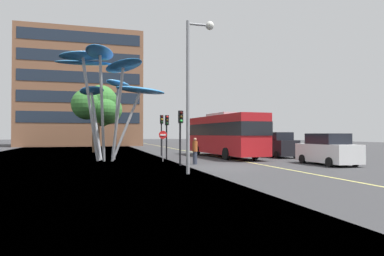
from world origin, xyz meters
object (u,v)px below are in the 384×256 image
pedestrian (195,151)px  no_entry_sign (163,141)px  red_bus (224,133)px  traffic_light_kerb_far (167,127)px  car_parked_far (249,143)px  traffic_light_kerb_near (181,126)px  car_parked_mid (279,146)px  leaf_sculpture (107,78)px  car_parked_near (328,150)px  traffic_light_island_mid (162,126)px  street_lamp (194,76)px

pedestrian → no_entry_sign: (-1.60, 2.93, 0.62)m
red_bus → traffic_light_kerb_far: size_ratio=3.23×
car_parked_far → pedestrian: car_parked_far is taller
traffic_light_kerb_near → car_parked_mid: (10.07, 5.38, -1.52)m
car_parked_mid → traffic_light_kerb_far: bearing=178.2°
leaf_sculpture → car_parked_near: bearing=-28.1°
traffic_light_island_mid → car_parked_mid: size_ratio=0.98×
traffic_light_island_mid → pedestrian: size_ratio=2.13×
traffic_light_kerb_far → car_parked_mid: 9.91m
traffic_light_kerb_near → red_bus: bearing=50.6°
red_bus → car_parked_far: size_ratio=2.53×
car_parked_near → car_parked_mid: (0.62, 7.31, 0.05)m
red_bus → traffic_light_kerb_near: (-5.65, -6.89, 0.45)m
car_parked_far → traffic_light_kerb_near: bearing=-131.7°
traffic_light_island_mid → street_lamp: street_lamp is taller
car_parked_near → street_lamp: street_lamp is taller
traffic_light_island_mid → car_parked_mid: (9.37, -4.69, -1.70)m
traffic_light_kerb_near → car_parked_far: (10.07, 11.31, -1.49)m
red_bus → traffic_light_kerb_near: 8.92m
traffic_light_island_mid → car_parked_mid: bearing=-26.6°
red_bus → car_parked_mid: size_ratio=2.96×
red_bus → car_parked_mid: bearing=-18.8°
traffic_light_kerb_far → car_parked_far: traffic_light_kerb_far is taller
traffic_light_kerb_far → car_parked_near: bearing=-39.7°
leaf_sculpture → traffic_light_kerb_far: (4.64, 0.23, -3.70)m
traffic_light_island_mid → pedestrian: 9.48m
car_parked_near → street_lamp: size_ratio=0.58×
traffic_light_kerb_near → street_lamp: street_lamp is taller
pedestrian → street_lamp: bearing=-106.9°
car_parked_near → car_parked_mid: 7.34m
leaf_sculpture → pedestrian: bearing=-40.1°
traffic_light_kerb_far → car_parked_near: traffic_light_kerb_far is taller
red_bus → street_lamp: size_ratio=1.45×
traffic_light_kerb_far → car_parked_mid: traffic_light_kerb_far is taller
leaf_sculpture → car_parked_mid: bearing=-0.3°
street_lamp → red_bus: bearing=62.0°
traffic_light_kerb_near → car_parked_far: bearing=48.3°
traffic_light_island_mid → red_bus: bearing=-32.8°
car_parked_near → pedestrian: 8.70m
red_bus → car_parked_near: bearing=-66.7°
leaf_sculpture → car_parked_near: leaf_sculpture is taller
car_parked_near → pedestrian: size_ratio=2.59×
car_parked_mid → no_entry_sign: (-10.49, -1.67, 0.49)m
leaf_sculpture → pedestrian: size_ratio=4.86×
traffic_light_kerb_far → street_lamp: bearing=-94.0°
car_parked_far → no_entry_sign: 12.96m
car_parked_far → red_bus: bearing=-135.0°
car_parked_near → no_entry_sign: 11.38m
pedestrian → leaf_sculpture: bearing=139.9°
traffic_light_kerb_far → traffic_light_island_mid: traffic_light_island_mid is taller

